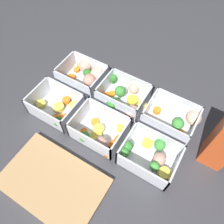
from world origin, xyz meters
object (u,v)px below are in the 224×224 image
object	(u,v)px
container_near_center	(124,98)
container_far_center	(99,133)
container_far_left	(149,156)
container_far_right	(57,107)
container_near_left	(176,119)
container_near_right	(87,75)
juice_carton	(224,143)

from	to	relation	value
container_near_center	container_far_center	size ratio (longest dim) A/B	1.10
container_far_left	container_far_right	xyz separation A→B (m)	(0.33, 0.00, -0.00)
container_far_center	container_near_left	bearing A→B (deg)	-137.16
container_far_right	container_near_left	bearing A→B (deg)	-155.88
container_near_left	container_near_right	bearing A→B (deg)	-1.72
container_near_left	juice_carton	distance (m)	0.16
container_near_center	container_far_right	xyz separation A→B (m)	(0.17, 0.15, -0.00)
juice_carton	container_far_right	bearing A→B (deg)	12.25
container_far_center	container_near_center	bearing A→B (deg)	-89.52
container_near_center	container_far_left	xyz separation A→B (m)	(-0.16, 0.14, -0.00)
container_near_center	container_near_right	size ratio (longest dim) A/B	1.09
container_near_left	container_far_center	xyz separation A→B (m)	(0.18, 0.17, -0.00)
container_far_center	juice_carton	distance (m)	0.34
container_far_right	container_far_center	bearing A→B (deg)	177.18
container_near_right	juice_carton	xyz separation A→B (m)	(-0.49, 0.06, 0.07)
container_near_right	container_far_center	distance (m)	0.25
container_near_left	container_near_right	distance (m)	0.35
container_far_left	container_far_center	world-z (taller)	same
container_near_center	container_far_center	distance (m)	0.16
container_far_left	juice_carton	size ratio (longest dim) A/B	0.80
container_far_left	container_far_center	bearing A→B (deg)	4.64
container_near_center	juice_carton	world-z (taller)	juice_carton
container_far_right	container_far_left	bearing A→B (deg)	-179.23
container_near_left	juice_carton	size ratio (longest dim) A/B	0.87
container_near_left	container_near_right	size ratio (longest dim) A/B	1.10
container_near_left	container_far_center	bearing A→B (deg)	42.84
container_near_center	container_far_left	size ratio (longest dim) A/B	1.07
container_near_center	container_far_right	distance (m)	0.23
container_far_center	container_far_right	xyz separation A→B (m)	(0.17, -0.01, -0.00)
container_far_right	juice_carton	xyz separation A→B (m)	(-0.49, -0.11, 0.07)
container_near_right	container_far_center	size ratio (longest dim) A/B	1.01
juice_carton	container_near_center	bearing A→B (deg)	-7.27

